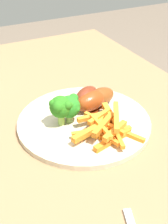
% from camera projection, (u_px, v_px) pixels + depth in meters
% --- Properties ---
extents(dining_table, '(1.07, 0.77, 0.71)m').
position_uv_depth(dining_table, '(60.00, 158.00, 0.73)').
color(dining_table, '#8E6B47').
rests_on(dining_table, ground_plane).
extents(dinner_plate, '(0.29, 0.29, 0.01)m').
position_uv_depth(dinner_plate, '(84.00, 122.00, 0.66)').
color(dinner_plate, beige).
rests_on(dinner_plate, dining_table).
extents(broccoli_floret_front, '(0.05, 0.05, 0.06)m').
position_uv_depth(broccoli_floret_front, '(70.00, 106.00, 0.63)').
color(broccoli_floret_front, '#7F9F4D').
rests_on(broccoli_floret_front, dinner_plate).
extents(broccoli_floret_middle, '(0.05, 0.05, 0.07)m').
position_uv_depth(broccoli_floret_middle, '(62.00, 107.00, 0.62)').
color(broccoli_floret_middle, '#90B94E').
rests_on(broccoli_floret_middle, dinner_plate).
extents(carrot_fries_pile, '(0.14, 0.14, 0.04)m').
position_uv_depth(carrot_fries_pile, '(106.00, 127.00, 0.61)').
color(carrot_fries_pile, orange).
rests_on(carrot_fries_pile, dinner_plate).
extents(chicken_drumstick_near, '(0.06, 0.14, 0.04)m').
position_uv_depth(chicken_drumstick_near, '(97.00, 98.00, 0.69)').
color(chicken_drumstick_near, '#55240E').
rests_on(chicken_drumstick_near, dinner_plate).
extents(chicken_drumstick_far, '(0.08, 0.12, 0.05)m').
position_uv_depth(chicken_drumstick_far, '(86.00, 98.00, 0.69)').
color(chicken_drumstick_far, '#50190D').
rests_on(chicken_drumstick_far, dinner_plate).
extents(chicken_drumstick_extra, '(0.06, 0.13, 0.04)m').
position_uv_depth(chicken_drumstick_extra, '(89.00, 101.00, 0.68)').
color(chicken_drumstick_extra, '#60210B').
rests_on(chicken_drumstick_extra, dinner_plate).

